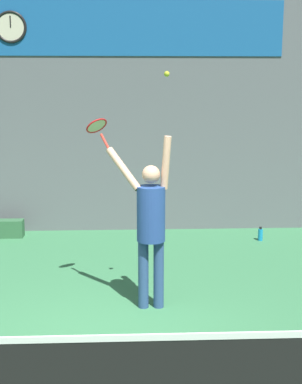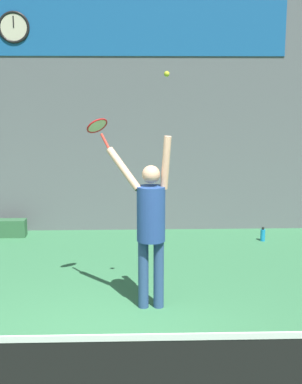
{
  "view_description": "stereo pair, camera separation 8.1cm",
  "coord_description": "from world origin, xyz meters",
  "px_view_note": "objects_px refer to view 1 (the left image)",
  "views": [
    {
      "loc": [
        0.37,
        -5.1,
        2.71
      ],
      "look_at": [
        0.66,
        1.25,
        1.48
      ],
      "focal_mm": 50.0,
      "sensor_mm": 36.0,
      "label": 1
    },
    {
      "loc": [
        0.45,
        -5.1,
        2.71
      ],
      "look_at": [
        0.66,
        1.25,
        1.48
      ],
      "focal_mm": 50.0,
      "sensor_mm": 36.0,
      "label": 2
    }
  ],
  "objects_px": {
    "scoreboard_clock": "(11,27)",
    "tennis_player": "(150,221)",
    "water_bottle": "(260,234)",
    "tennis_racket": "(97,128)",
    "equipment_bag": "(6,229)",
    "tennis_ball": "(167,74)"
  },
  "relations": [
    {
      "from": "scoreboard_clock",
      "to": "tennis_player",
      "type": "bearing_deg",
      "value": -57.87
    },
    {
      "from": "scoreboard_clock",
      "to": "tennis_player",
      "type": "height_order",
      "value": "scoreboard_clock"
    },
    {
      "from": "scoreboard_clock",
      "to": "water_bottle",
      "type": "distance_m",
      "value": 5.86
    },
    {
      "from": "tennis_racket",
      "to": "tennis_player",
      "type": "bearing_deg",
      "value": -34.99
    },
    {
      "from": "tennis_racket",
      "to": "water_bottle",
      "type": "distance_m",
      "value": 4.26
    },
    {
      "from": "scoreboard_clock",
      "to": "equipment_bag",
      "type": "distance_m",
      "value": 3.66
    },
    {
      "from": "scoreboard_clock",
      "to": "tennis_racket",
      "type": "height_order",
      "value": "scoreboard_clock"
    },
    {
      "from": "water_bottle",
      "to": "equipment_bag",
      "type": "xyz_separation_m",
      "value": [
        -4.67,
        0.44,
        0.05
      ]
    },
    {
      "from": "scoreboard_clock",
      "to": "equipment_bag",
      "type": "xyz_separation_m",
      "value": [
        -0.19,
        -0.4,
        -3.64
      ]
    },
    {
      "from": "scoreboard_clock",
      "to": "water_bottle",
      "type": "bearing_deg",
      "value": -10.61
    },
    {
      "from": "scoreboard_clock",
      "to": "tennis_racket",
      "type": "relative_size",
      "value": 1.47
    },
    {
      "from": "tennis_racket",
      "to": "equipment_bag",
      "type": "distance_m",
      "value": 4.03
    },
    {
      "from": "water_bottle",
      "to": "equipment_bag",
      "type": "relative_size",
      "value": 0.39
    },
    {
      "from": "water_bottle",
      "to": "tennis_ball",
      "type": "bearing_deg",
      "value": -123.33
    },
    {
      "from": "tennis_player",
      "to": "tennis_ball",
      "type": "xyz_separation_m",
      "value": [
        0.19,
        -0.04,
        1.76
      ]
    },
    {
      "from": "tennis_player",
      "to": "equipment_bag",
      "type": "bearing_deg",
      "value": 127.19
    },
    {
      "from": "tennis_racket",
      "to": "water_bottle",
      "type": "relative_size",
      "value": 1.54
    },
    {
      "from": "tennis_ball",
      "to": "scoreboard_clock",
      "type": "bearing_deg",
      "value": 123.84
    },
    {
      "from": "tennis_racket",
      "to": "tennis_ball",
      "type": "distance_m",
      "value": 1.17
    },
    {
      "from": "scoreboard_clock",
      "to": "tennis_player",
      "type": "xyz_separation_m",
      "value": [
        2.35,
        -3.74,
        -2.68
      ]
    },
    {
      "from": "tennis_player",
      "to": "tennis_racket",
      "type": "distance_m",
      "value": 1.36
    },
    {
      "from": "tennis_ball",
      "to": "equipment_bag",
      "type": "distance_m",
      "value": 5.13
    }
  ]
}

